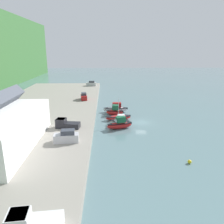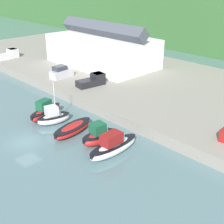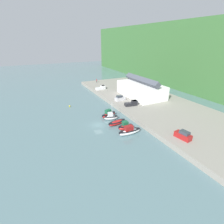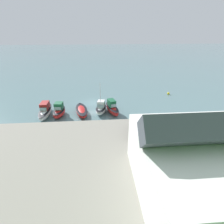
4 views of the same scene
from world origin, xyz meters
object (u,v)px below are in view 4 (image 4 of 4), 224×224
(moored_boat_1, at_px, (101,108))
(parked_car_1, at_px, (182,125))
(mooring_buoy_0, at_px, (168,93))
(moored_boat_3, at_px, (59,111))
(moored_boat_0, at_px, (112,108))
(pickup_truck_1, at_px, (138,132))
(moored_boat_4, at_px, (45,111))
(moored_boat_2, at_px, (82,111))

(moored_boat_1, distance_m, parked_car_1, 15.85)
(parked_car_1, relative_size, mooring_buoy_0, 7.30)
(moored_boat_1, distance_m, moored_boat_3, 8.27)
(moored_boat_0, xyz_separation_m, mooring_buoy_0, (-15.57, -9.65, -0.71))
(pickup_truck_1, distance_m, mooring_buoy_0, 24.43)
(moored_boat_3, bearing_deg, moored_boat_1, -168.12)
(moored_boat_3, distance_m, moored_boat_4, 2.80)
(parked_car_1, distance_m, mooring_buoy_0, 20.37)
(moored_boat_3, xyz_separation_m, mooring_buoy_0, (-26.02, -10.25, -0.70))
(moored_boat_0, relative_size, moored_boat_3, 1.26)
(moored_boat_2, relative_size, parked_car_1, 1.54)
(moored_boat_2, distance_m, moored_boat_4, 7.06)
(moored_boat_1, height_order, moored_boat_3, moored_boat_1)
(moored_boat_0, height_order, pickup_truck_1, pickup_truck_1)
(moored_boat_2, xyz_separation_m, mooring_buoy_0, (-21.75, -9.61, -0.32))
(moored_boat_2, bearing_deg, moored_boat_1, 171.26)
(moored_boat_2, relative_size, mooring_buoy_0, 11.27)
(moored_boat_0, distance_m, moored_boat_2, 6.19)
(parked_car_1, relative_size, pickup_truck_1, 0.88)
(moored_boat_0, distance_m, moored_boat_1, 2.24)
(moored_boat_2, xyz_separation_m, pickup_truck_1, (-9.08, 11.19, 1.62))
(moored_boat_2, distance_m, moored_boat_3, 4.34)
(moored_boat_3, distance_m, mooring_buoy_0, 27.98)
(mooring_buoy_0, bearing_deg, moored_boat_4, 18.92)
(moored_boat_2, height_order, parked_car_1, parked_car_1)
(moored_boat_2, distance_m, pickup_truck_1, 14.50)
(pickup_truck_1, bearing_deg, moored_boat_1, -57.71)
(mooring_buoy_0, bearing_deg, pickup_truck_1, 58.65)
(moored_boat_4, bearing_deg, pickup_truck_1, 145.14)
(parked_car_1, bearing_deg, moored_boat_0, -49.30)
(moored_boat_0, bearing_deg, mooring_buoy_0, -164.34)
(moored_boat_2, relative_size, pickup_truck_1, 1.35)
(pickup_truck_1, bearing_deg, parked_car_1, -161.35)
(moored_boat_4, xyz_separation_m, mooring_buoy_0, (-28.79, -9.87, -0.67))
(moored_boat_0, xyz_separation_m, moored_boat_3, (10.45, 0.60, -0.00))
(mooring_buoy_0, bearing_deg, moored_boat_3, 21.50)
(moored_boat_0, relative_size, mooring_buoy_0, 10.11)
(moored_boat_3, xyz_separation_m, moored_boat_4, (2.77, -0.38, -0.03))
(moored_boat_2, xyz_separation_m, moored_boat_3, (4.27, 0.64, 0.39))
(moored_boat_0, height_order, moored_boat_3, moored_boat_0)
(moored_boat_4, distance_m, pickup_truck_1, 19.52)
(moored_boat_0, bearing_deg, moored_boat_3, -12.87)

